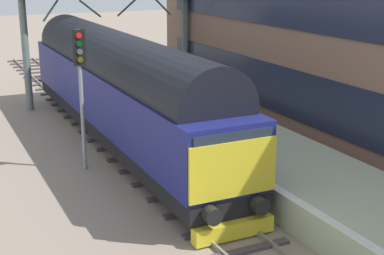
{
  "coord_description": "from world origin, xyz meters",
  "views": [
    {
      "loc": [
        -7.17,
        -15.7,
        7.36
      ],
      "look_at": [
        0.2,
        -0.35,
        2.39
      ],
      "focal_mm": 53.07,
      "sensor_mm": 36.0,
      "label": 1
    }
  ],
  "objects": [
    {
      "name": "signal_post_near",
      "position": [
        -2.18,
        3.82,
        3.33
      ],
      "size": [
        0.44,
        0.22,
        5.13
      ],
      "color": "gray",
      "rests_on": "ground"
    },
    {
      "name": "ground_plane",
      "position": [
        0.0,
        0.0,
        0.0
      ],
      "size": [
        140.0,
        140.0,
        0.0
      ],
      "primitive_type": "plane",
      "color": "gray",
      "rests_on": "ground"
    },
    {
      "name": "diesel_locomotive",
      "position": [
        0.0,
        6.23,
        2.49
      ],
      "size": [
        2.74,
        19.54,
        4.68
      ],
      "color": "black",
      "rests_on": "ground"
    },
    {
      "name": "track_main",
      "position": [
        0.0,
        -0.0,
        0.06
      ],
      "size": [
        2.5,
        60.0,
        0.15
      ],
      "color": "slate",
      "rests_on": "ground"
    },
    {
      "name": "overhead_footbridge",
      "position": [
        2.05,
        13.63,
        5.48
      ],
      "size": [
        9.3,
        2.0,
        6.15
      ],
      "color": "slate",
      "rests_on": "ground"
    },
    {
      "name": "station_platform",
      "position": [
        3.6,
        0.0,
        0.5
      ],
      "size": [
        4.0,
        44.0,
        1.01
      ],
      "color": "#AEB799",
      "rests_on": "ground"
    }
  ]
}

